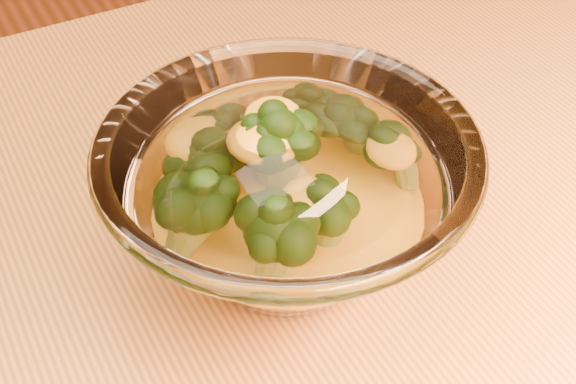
{
  "coord_description": "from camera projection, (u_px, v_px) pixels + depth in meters",
  "views": [
    {
      "loc": [
        -0.16,
        -0.28,
        1.14
      ],
      "look_at": [
        0.01,
        0.04,
        0.81
      ],
      "focal_mm": 50.0,
      "sensor_mm": 36.0,
      "label": 1
    }
  ],
  "objects": [
    {
      "name": "broccoli_heap",
      "position": [
        269.0,
        175.0,
        0.49
      ],
      "size": [
        0.16,
        0.14,
        0.07
      ],
      "color": "black",
      "rests_on": "cheese_sauce"
    },
    {
      "name": "glass_bowl",
      "position": [
        288.0,
        198.0,
        0.49
      ],
      "size": [
        0.23,
        0.23,
        0.1
      ],
      "color": "white",
      "rests_on": "table"
    },
    {
      "name": "cheese_sauce",
      "position": [
        288.0,
        223.0,
        0.51
      ],
      "size": [
        0.12,
        0.12,
        0.03
      ],
      "primitive_type": "ellipsoid",
      "color": "orange",
      "rests_on": "glass_bowl"
    }
  ]
}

